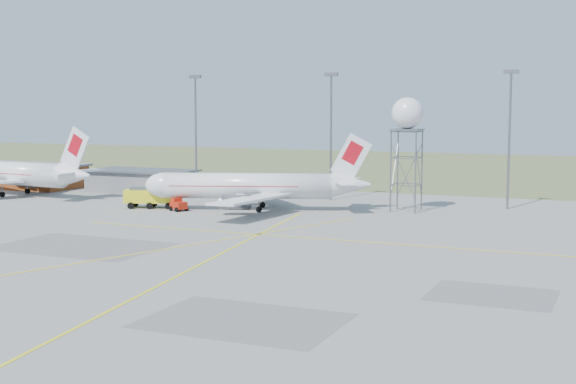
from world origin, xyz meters
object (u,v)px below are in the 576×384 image
at_px(fire_truck, 153,198).
at_px(baggage_tug, 178,206).
at_px(airliner_far, 9,174).
at_px(airliner_main, 252,186).
at_px(radar_tower, 407,148).

height_order(fire_truck, baggage_tug, fire_truck).
relative_size(airliner_far, fire_truck, 4.17).
xyz_separation_m(airliner_main, fire_truck, (-14.62, -3.75, -1.95)).
xyz_separation_m(airliner_far, fire_truck, (32.23, -4.83, -2.13)).
height_order(airliner_far, radar_tower, radar_tower).
height_order(airliner_main, radar_tower, radar_tower).
bearing_deg(baggage_tug, airliner_far, -162.53).
bearing_deg(airliner_far, radar_tower, -169.45).
bearing_deg(airliner_far, fire_truck, 176.34).
xyz_separation_m(radar_tower, fire_truck, (-35.69, -11.60, -7.71)).
distance_m(airliner_main, fire_truck, 15.22).
distance_m(airliner_far, fire_truck, 32.66).
xyz_separation_m(radar_tower, baggage_tug, (-30.46, -13.01, -8.52)).
distance_m(airliner_far, radar_tower, 68.48).
bearing_deg(airliner_main, airliner_far, -20.95).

